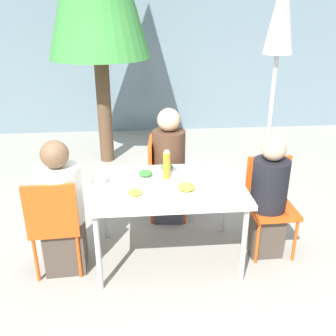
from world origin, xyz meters
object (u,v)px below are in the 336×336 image
person_right (268,200)px  bottle (167,165)px  person_far (169,169)px  closed_umbrella (279,35)px  salad_bowl (234,195)px  chair_far (161,172)px  chair_right (270,198)px  person_left (62,212)px  chair_left (55,220)px  drinking_cup (100,179)px

person_right → bottle: person_right is taller
person_far → closed_umbrella: 1.69m
person_far → bottle: 0.62m
person_right → salad_bowl: 0.55m
chair_far → bottle: bottle is taller
chair_right → closed_umbrella: 1.57m
person_right → bottle: (-0.88, 0.11, 0.32)m
closed_umbrella → salad_bowl: size_ratio=13.36×
person_left → person_right: person_left is taller
person_right → bottle: bearing=-8.3°
person_left → salad_bowl: person_left is taller
chair_right → person_far: 1.05m
chair_left → closed_umbrella: closed_umbrella is taller
person_left → person_right: (1.77, 0.07, -0.01)m
chair_left → person_left: (0.05, 0.08, 0.03)m
chair_right → person_far: size_ratio=0.72×
person_left → bottle: size_ratio=4.54×
chair_left → person_right: bearing=1.3°
salad_bowl → chair_left: bearing=173.9°
chair_right → closed_umbrella: size_ratio=0.35×
person_left → person_far: size_ratio=0.96×
person_right → closed_umbrella: bearing=-107.9°
chair_right → salad_bowl: 0.64m
closed_umbrella → drinking_cup: closed_umbrella is taller
salad_bowl → person_right: bearing=37.0°
chair_far → drinking_cup: (-0.55, -0.70, 0.27)m
person_left → chair_far: (0.88, 0.80, -0.03)m
chair_right → person_far: person_far is taller
chair_right → drinking_cup: size_ratio=8.56×
chair_far → salad_bowl: chair_far is taller
chair_far → drinking_cup: size_ratio=8.56×
person_left → chair_right: (1.82, 0.15, -0.03)m
chair_right → chair_far: (-0.94, 0.65, 0.00)m
chair_right → salad_bowl: (-0.45, -0.38, 0.24)m
person_left → chair_right: bearing=1.2°
chair_right → salad_bowl: chair_right is taller
person_left → person_far: 1.21m
chair_left → person_far: 1.29m
chair_far → salad_bowl: bearing=31.2°
chair_right → person_right: size_ratio=0.78×
bottle → chair_far: bearing=91.1°
chair_left → salad_bowl: chair_left is taller
salad_bowl → bottle: bearing=139.3°
chair_left → chair_far: (0.92, 0.88, 0.00)m
person_right → chair_far: person_right is taller
person_left → drinking_cup: (0.32, 0.10, 0.24)m
person_left → chair_far: person_left is taller
chair_left → person_left: bearing=58.0°
drinking_cup → closed_umbrella: bearing=26.1°
chair_left → person_left: person_left is taller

